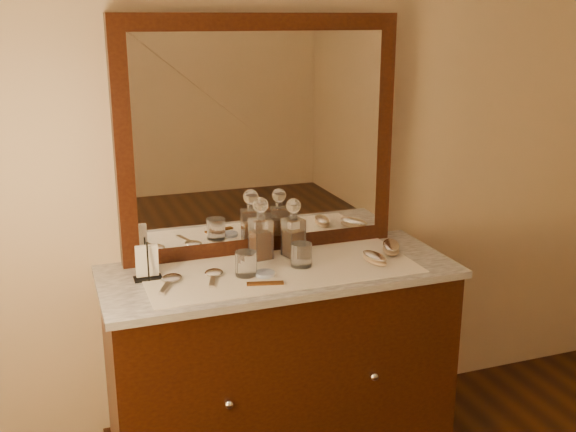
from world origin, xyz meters
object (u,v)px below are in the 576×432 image
object	(u,v)px
napkin_rack	(147,263)
hand_mirror_inner	(214,274)
comb	(265,283)
mirror_frame	(260,137)
dresser_cabinet	(280,365)
brush_far	(391,247)
pin_dish	(265,274)
decanter_right	(293,234)
brush_near	(375,258)
decanter_left	(261,235)
hand_mirror_outer	(170,280)

from	to	relation	value
napkin_rack	hand_mirror_inner	xyz separation A→B (m)	(0.25, -0.07, -0.05)
comb	napkin_rack	distance (m)	0.47
mirror_frame	comb	xyz separation A→B (m)	(-0.11, -0.40, -0.49)
dresser_cabinet	mirror_frame	xyz separation A→B (m)	(0.00, 0.25, 0.94)
napkin_rack	brush_far	distance (m)	1.04
dresser_cabinet	pin_dish	distance (m)	0.46
decanter_right	hand_mirror_inner	world-z (taller)	decanter_right
decanter_right	brush_near	world-z (taller)	decanter_right
napkin_rack	mirror_frame	bearing A→B (deg)	19.04
dresser_cabinet	decanter_right	world-z (taller)	decanter_right
dresser_cabinet	decanter_left	bearing A→B (deg)	105.21
pin_dish	dresser_cabinet	bearing A→B (deg)	37.21
comb	hand_mirror_inner	xyz separation A→B (m)	(-0.16, 0.15, 0.00)
decanter_left	napkin_rack	bearing A→B (deg)	-171.68
hand_mirror_inner	brush_far	bearing A→B (deg)	1.28
comb	brush_far	xyz separation A→B (m)	(0.63, 0.17, 0.02)
mirror_frame	napkin_rack	distance (m)	0.70
hand_mirror_outer	hand_mirror_inner	bearing A→B (deg)	0.95
pin_dish	decanter_left	xyz separation A→B (m)	(0.05, 0.20, 0.10)
decanter_right	brush_far	xyz separation A→B (m)	(0.42, -0.10, -0.08)
napkin_rack	decanter_left	size ratio (longest dim) A/B	0.61
mirror_frame	brush_near	world-z (taller)	mirror_frame
comb	brush_near	world-z (taller)	brush_near
dresser_cabinet	mirror_frame	bearing A→B (deg)	90.00
brush_near	hand_mirror_outer	distance (m)	0.84
mirror_frame	decanter_left	xyz separation A→B (m)	(-0.04, -0.11, -0.39)
comb	decanter_right	bearing A→B (deg)	65.53
dresser_cabinet	brush_near	world-z (taller)	brush_near
decanter_right	brush_near	xyz separation A→B (m)	(0.29, -0.19, -0.08)
hand_mirror_inner	napkin_rack	bearing A→B (deg)	164.95
napkin_rack	hand_mirror_outer	distance (m)	0.12
decanter_right	hand_mirror_outer	bearing A→B (deg)	-167.88
pin_dish	brush_near	bearing A→B (deg)	-1.84
dresser_cabinet	brush_far	bearing A→B (deg)	1.75
brush_near	hand_mirror_inner	size ratio (longest dim) A/B	0.80
hand_mirror_outer	hand_mirror_inner	size ratio (longest dim) A/B	1.05
comb	decanter_left	world-z (taller)	decanter_left
pin_dish	decanter_right	bearing A→B (deg)	43.72
hand_mirror_outer	hand_mirror_inner	world-z (taller)	hand_mirror_outer
dresser_cabinet	comb	world-z (taller)	comb
napkin_rack	decanter_left	bearing A→B (deg)	8.32
mirror_frame	comb	bearing A→B (deg)	-105.62
comb	napkin_rack	xyz separation A→B (m)	(-0.41, 0.22, 0.06)
decanter_left	hand_mirror_inner	distance (m)	0.29
napkin_rack	hand_mirror_inner	distance (m)	0.26
mirror_frame	hand_mirror_outer	bearing A→B (deg)	-150.80
napkin_rack	brush_far	world-z (taller)	napkin_rack
comb	hand_mirror_outer	bearing A→B (deg)	170.31
decanter_left	hand_mirror_inner	world-z (taller)	decanter_left
mirror_frame	brush_near	bearing A→B (deg)	-39.73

